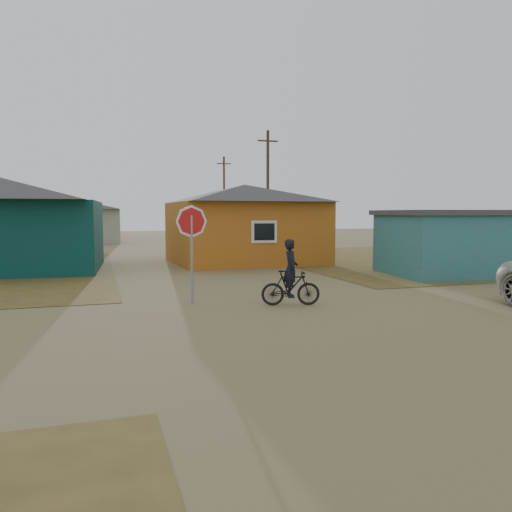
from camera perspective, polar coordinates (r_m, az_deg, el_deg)
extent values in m
plane|color=olive|center=(11.37, 6.84, -7.73)|extent=(120.00, 120.00, 0.00)
cube|color=brown|center=(29.77, 21.05, -0.16)|extent=(20.00, 18.00, 0.00)
cube|color=#093531|center=(23.91, -27.10, 2.04)|extent=(8.40, 6.54, 3.00)
cube|color=#B6651C|center=(25.13, -1.28, 2.70)|extent=(7.21, 6.24, 3.00)
pyramid|color=#333235|center=(25.13, -1.29, 7.14)|extent=(7.72, 6.76, 0.90)
cube|color=silver|center=(22.24, 0.94, 2.79)|extent=(1.20, 0.06, 1.00)
cube|color=black|center=(22.21, 0.97, 2.79)|extent=(0.95, 0.04, 0.75)
cube|color=#367778|center=(21.83, 22.63, 1.18)|extent=(6.39, 4.61, 2.40)
cube|color=#333235|center=(21.79, 22.74, 4.60)|extent=(6.71, 4.93, 0.20)
cube|color=gray|center=(44.11, -19.61, 3.25)|extent=(6.49, 5.60, 2.80)
pyramid|color=#333235|center=(44.10, -19.67, 5.59)|extent=(7.04, 6.15, 0.80)
cube|color=tan|center=(52.18, -1.52, 3.76)|extent=(6.41, 5.50, 2.80)
pyramid|color=#333235|center=(52.18, -1.52, 5.73)|extent=(6.95, 6.05, 0.80)
cylinder|color=#433228|center=(33.99, 1.35, 7.50)|extent=(0.20, 0.20, 8.00)
cube|color=#433228|center=(34.29, 1.37, 13.02)|extent=(1.40, 0.10, 0.10)
cylinder|color=#433228|center=(49.61, -3.66, 6.69)|extent=(0.20, 0.20, 8.00)
cube|color=#433228|center=(49.82, -3.69, 10.49)|extent=(1.40, 0.10, 0.10)
cylinder|color=gray|center=(13.67, -7.34, -0.45)|extent=(0.07, 0.07, 2.43)
imported|color=black|center=(13.48, 3.98, -3.65)|extent=(1.65, 0.82, 0.95)
imported|color=black|center=(13.41, 3.99, -1.40)|extent=(0.50, 0.65, 1.57)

